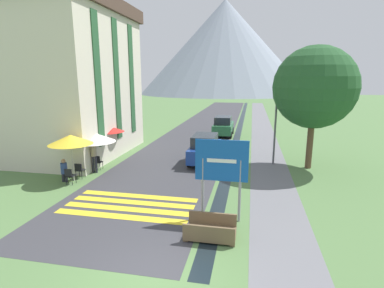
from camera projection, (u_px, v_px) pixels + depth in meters
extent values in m
plane|color=#517542|center=(224.00, 137.00, 27.26)|extent=(160.00, 160.00, 0.00)
cube|color=#38383D|center=(211.00, 121.00, 37.32)|extent=(6.40, 60.00, 0.01)
cube|color=slate|center=(261.00, 123.00, 36.16)|extent=(2.20, 60.00, 0.01)
cube|color=black|center=(241.00, 122.00, 36.61)|extent=(0.60, 60.00, 0.00)
cube|color=yellow|center=(119.00, 216.00, 11.67)|extent=(5.44, 0.44, 0.01)
cube|color=yellow|center=(127.00, 209.00, 12.34)|extent=(5.44, 0.44, 0.01)
cube|color=yellow|center=(133.00, 202.00, 13.01)|extent=(5.44, 0.44, 0.01)
cube|color=yellow|center=(139.00, 196.00, 13.68)|extent=(5.44, 0.44, 0.01)
cone|color=gray|center=(224.00, 48.00, 101.65)|extent=(57.49, 57.49, 30.88)
cube|color=beige|center=(76.00, 80.00, 20.28)|extent=(5.96, 9.13, 10.29)
cube|color=#4C382D|center=(70.00, 6.00, 19.27)|extent=(6.46, 9.63, 0.90)
cube|color=#285633|center=(98.00, 81.00, 17.30)|extent=(0.06, 0.70, 7.72)
cube|color=#285633|center=(117.00, 80.00, 19.71)|extent=(0.06, 0.70, 7.72)
cube|color=#285633|center=(132.00, 80.00, 22.11)|extent=(0.06, 0.70, 7.72)
cylinder|color=gray|center=(203.00, 189.00, 11.31)|extent=(0.10, 0.10, 2.39)
cylinder|color=gray|center=(240.00, 191.00, 11.05)|extent=(0.10, 0.10, 2.39)
cube|color=#1451AD|center=(222.00, 161.00, 10.92)|extent=(1.95, 0.05, 1.55)
cube|color=white|center=(222.00, 161.00, 10.89)|extent=(1.07, 0.02, 0.14)
cube|color=brown|center=(211.00, 233.00, 10.16)|extent=(1.70, 1.10, 0.12)
cube|color=brown|center=(208.00, 233.00, 9.61)|extent=(1.70, 0.08, 0.45)
cube|color=brown|center=(213.00, 218.00, 10.59)|extent=(1.70, 0.08, 0.45)
cube|color=brown|center=(188.00, 233.00, 10.33)|extent=(0.16, 0.99, 0.08)
cube|color=brown|center=(233.00, 238.00, 10.04)|extent=(0.16, 0.99, 0.08)
cube|color=navy|center=(205.00, 151.00, 19.10)|extent=(1.67, 4.04, 0.84)
cube|color=#23282D|center=(205.00, 140.00, 18.74)|extent=(1.42, 2.22, 0.68)
cylinder|color=black|center=(196.00, 152.00, 20.54)|extent=(0.18, 0.60, 0.60)
cylinder|color=black|center=(220.00, 153.00, 20.23)|extent=(0.18, 0.60, 0.60)
cylinder|color=black|center=(189.00, 162.00, 18.14)|extent=(0.18, 0.60, 0.60)
cylinder|color=black|center=(215.00, 164.00, 17.84)|extent=(0.18, 0.60, 0.60)
cube|color=#28663D|center=(223.00, 128.00, 28.04)|extent=(1.70, 3.90, 0.84)
cube|color=#23282D|center=(223.00, 120.00, 27.69)|extent=(1.45, 2.15, 0.68)
cylinder|color=black|center=(216.00, 130.00, 29.44)|extent=(0.18, 0.60, 0.60)
cylinder|color=black|center=(233.00, 130.00, 29.13)|extent=(0.18, 0.60, 0.60)
cylinder|color=black|center=(213.00, 134.00, 27.12)|extent=(0.18, 0.60, 0.60)
cylinder|color=black|center=(231.00, 135.00, 26.82)|extent=(0.18, 0.60, 0.60)
cube|color=black|center=(102.00, 156.00, 19.09)|extent=(0.40, 0.40, 0.04)
cube|color=black|center=(101.00, 153.00, 18.87)|extent=(0.40, 0.04, 0.40)
cylinder|color=black|center=(101.00, 158.00, 19.33)|extent=(0.03, 0.03, 0.45)
cylinder|color=black|center=(106.00, 158.00, 19.27)|extent=(0.03, 0.03, 0.45)
cylinder|color=black|center=(99.00, 160.00, 19.01)|extent=(0.03, 0.03, 0.45)
cylinder|color=black|center=(104.00, 160.00, 18.94)|extent=(0.03, 0.03, 0.45)
cube|color=black|center=(98.00, 162.00, 17.64)|extent=(0.40, 0.40, 0.04)
cube|color=black|center=(97.00, 159.00, 17.42)|extent=(0.40, 0.04, 0.40)
cylinder|color=black|center=(97.00, 165.00, 17.88)|extent=(0.03, 0.03, 0.45)
cylinder|color=black|center=(103.00, 165.00, 17.81)|extent=(0.03, 0.03, 0.45)
cylinder|color=black|center=(95.00, 166.00, 17.55)|extent=(0.03, 0.03, 0.45)
cylinder|color=black|center=(100.00, 167.00, 17.49)|extent=(0.03, 0.03, 0.45)
cube|color=black|center=(80.00, 170.00, 16.09)|extent=(0.40, 0.40, 0.04)
cube|color=black|center=(78.00, 167.00, 15.88)|extent=(0.40, 0.04, 0.40)
cylinder|color=black|center=(80.00, 173.00, 16.34)|extent=(0.03, 0.03, 0.45)
cylinder|color=black|center=(85.00, 173.00, 16.27)|extent=(0.03, 0.03, 0.45)
cylinder|color=black|center=(76.00, 175.00, 16.01)|extent=(0.03, 0.03, 0.45)
cylinder|color=black|center=(82.00, 175.00, 15.95)|extent=(0.03, 0.03, 0.45)
cube|color=black|center=(71.00, 176.00, 15.17)|extent=(0.40, 0.40, 0.04)
cube|color=black|center=(68.00, 173.00, 14.96)|extent=(0.40, 0.04, 0.40)
cylinder|color=black|center=(70.00, 179.00, 15.41)|extent=(0.03, 0.03, 0.45)
cylinder|color=black|center=(76.00, 179.00, 15.35)|extent=(0.03, 0.03, 0.45)
cylinder|color=black|center=(66.00, 181.00, 15.09)|extent=(0.03, 0.03, 0.45)
cylinder|color=black|center=(72.00, 181.00, 15.02)|extent=(0.03, 0.03, 0.45)
cylinder|color=#B7B2A8|center=(72.00, 159.00, 15.51)|extent=(0.06, 0.06, 2.32)
cone|color=yellow|center=(71.00, 139.00, 15.29)|extent=(2.23, 2.23, 0.49)
cylinder|color=#B7B2A8|center=(95.00, 152.00, 17.66)|extent=(0.06, 0.06, 2.00)
cone|color=silver|center=(94.00, 137.00, 17.47)|extent=(2.45, 2.45, 0.53)
cylinder|color=#B7B2A8|center=(110.00, 143.00, 19.83)|extent=(0.06, 0.06, 2.13)
cone|color=red|center=(109.00, 129.00, 19.62)|extent=(1.94, 1.94, 0.38)
cylinder|color=#282833|center=(63.00, 177.00, 15.57)|extent=(0.14, 0.14, 0.46)
cylinder|color=#282833|center=(66.00, 178.00, 15.53)|extent=(0.14, 0.14, 0.46)
cylinder|color=navy|center=(64.00, 168.00, 15.44)|extent=(0.32, 0.32, 0.56)
sphere|color=#9E755B|center=(63.00, 161.00, 15.36)|extent=(0.22, 0.22, 0.22)
cylinder|color=#282833|center=(93.00, 164.00, 17.02)|extent=(0.14, 0.14, 0.98)
cylinder|color=#282833|center=(96.00, 164.00, 16.98)|extent=(0.14, 0.14, 0.98)
cylinder|color=gray|center=(94.00, 151.00, 16.83)|extent=(0.32, 0.32, 0.55)
sphere|color=tan|center=(93.00, 145.00, 16.75)|extent=(0.22, 0.22, 0.22)
cylinder|color=#282833|center=(99.00, 162.00, 18.42)|extent=(0.14, 0.14, 0.46)
cylinder|color=#282833|center=(102.00, 162.00, 18.38)|extent=(0.14, 0.14, 0.46)
cylinder|color=#386B47|center=(100.00, 154.00, 18.29)|extent=(0.32, 0.32, 0.57)
sphere|color=#9E755B|center=(99.00, 148.00, 18.21)|extent=(0.22, 0.22, 0.22)
cylinder|color=#515156|center=(275.00, 128.00, 18.35)|extent=(0.12, 0.12, 4.62)
sphere|color=silver|center=(278.00, 87.00, 17.83)|extent=(0.28, 0.28, 0.28)
cylinder|color=brown|center=(310.00, 145.00, 17.74)|extent=(0.36, 0.36, 2.78)
sphere|color=#235128|center=(315.00, 87.00, 17.02)|extent=(4.69, 4.69, 4.69)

